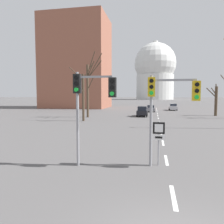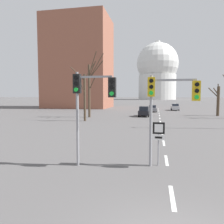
# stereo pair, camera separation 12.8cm
# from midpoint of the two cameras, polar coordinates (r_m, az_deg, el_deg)

# --- Properties ---
(lane_stripe_0) EXTENTS (0.16, 2.00, 0.01)m
(lane_stripe_0) POSITION_cam_midpoint_polar(r_m,az_deg,el_deg) (8.59, 15.30, -20.58)
(lane_stripe_0) COLOR silver
(lane_stripe_0) RESTS_ON ground_plane
(lane_stripe_1) EXTENTS (0.16, 2.00, 0.01)m
(lane_stripe_1) POSITION_cam_midpoint_polar(r_m,az_deg,el_deg) (12.80, 13.72, -12.08)
(lane_stripe_1) COLOR silver
(lane_stripe_1) RESTS_ON ground_plane
(lane_stripe_2) EXTENTS (0.16, 2.00, 0.01)m
(lane_stripe_2) POSITION_cam_midpoint_polar(r_m,az_deg,el_deg) (17.16, 12.97, -7.84)
(lane_stripe_2) COLOR silver
(lane_stripe_2) RESTS_ON ground_plane
(lane_stripe_3) EXTENTS (0.16, 2.00, 0.01)m
(lane_stripe_3) POSITION_cam_midpoint_polar(r_m,az_deg,el_deg) (21.58, 12.53, -5.33)
(lane_stripe_3) COLOR silver
(lane_stripe_3) RESTS_ON ground_plane
(lane_stripe_4) EXTENTS (0.16, 2.00, 0.01)m
(lane_stripe_4) POSITION_cam_midpoint_polar(r_m,az_deg,el_deg) (26.03, 12.24, -3.67)
(lane_stripe_4) COLOR silver
(lane_stripe_4) RESTS_ON ground_plane
(lane_stripe_5) EXTENTS (0.16, 2.00, 0.01)m
(lane_stripe_5) POSITION_cam_midpoint_polar(r_m,az_deg,el_deg) (30.49, 12.04, -2.50)
(lane_stripe_5) COLOR silver
(lane_stripe_5) RESTS_ON ground_plane
(lane_stripe_6) EXTENTS (0.16, 2.00, 0.01)m
(lane_stripe_6) POSITION_cam_midpoint_polar(r_m,az_deg,el_deg) (34.96, 11.89, -1.62)
(lane_stripe_6) COLOR silver
(lane_stripe_6) RESTS_ON ground_plane
(lane_stripe_7) EXTENTS (0.16, 2.00, 0.01)m
(lane_stripe_7) POSITION_cam_midpoint_polar(r_m,az_deg,el_deg) (39.44, 11.78, -0.95)
(lane_stripe_7) COLOR silver
(lane_stripe_7) RESTS_ON ground_plane
(lane_stripe_8) EXTENTS (0.16, 2.00, 0.01)m
(lane_stripe_8) POSITION_cam_midpoint_polar(r_m,az_deg,el_deg) (43.92, 11.68, -0.41)
(lane_stripe_8) COLOR silver
(lane_stripe_8) RESTS_ON ground_plane
(lane_stripe_9) EXTENTS (0.16, 2.00, 0.01)m
(lane_stripe_9) POSITION_cam_midpoint_polar(r_m,az_deg,el_deg) (48.41, 11.61, 0.03)
(lane_stripe_9) COLOR silver
(lane_stripe_9) RESTS_ON ground_plane
(lane_stripe_10) EXTENTS (0.16, 2.00, 0.01)m
(lane_stripe_10) POSITION_cam_midpoint_polar(r_m,az_deg,el_deg) (52.89, 11.55, 0.39)
(lane_stripe_10) COLOR silver
(lane_stripe_10) RESTS_ON ground_plane
(lane_stripe_11) EXTENTS (0.16, 2.00, 0.01)m
(lane_stripe_11) POSITION_cam_midpoint_polar(r_m,az_deg,el_deg) (57.38, 11.49, 0.70)
(lane_stripe_11) COLOR silver
(lane_stripe_11) RESTS_ON ground_plane
(lane_stripe_12) EXTENTS (0.16, 2.00, 0.01)m
(lane_stripe_12) POSITION_cam_midpoint_polar(r_m,az_deg,el_deg) (61.87, 11.45, 0.96)
(lane_stripe_12) COLOR silver
(lane_stripe_12) RESTS_ON ground_plane
(traffic_signal_centre_tall) EXTENTS (2.48, 0.34, 4.60)m
(traffic_signal_centre_tall) POSITION_cam_midpoint_polar(r_m,az_deg,el_deg) (11.10, 13.85, 3.66)
(traffic_signal_centre_tall) COLOR gray
(traffic_signal_centre_tall) RESTS_ON ground_plane
(traffic_signal_near_left) EXTENTS (2.16, 0.34, 4.76)m
(traffic_signal_near_left) POSITION_cam_midpoint_polar(r_m,az_deg,el_deg) (10.93, -6.23, 4.38)
(traffic_signal_near_left) COLOR gray
(traffic_signal_near_left) RESTS_ON ground_plane
(route_sign_post) EXTENTS (0.60, 0.08, 2.29)m
(route_sign_post) POSITION_cam_midpoint_polar(r_m,az_deg,el_deg) (11.46, 11.79, -6.06)
(route_sign_post) COLOR gray
(route_sign_post) RESTS_ON ground_plane
(sedan_near_left) EXTENTS (1.80, 4.15, 1.74)m
(sedan_near_left) POSITION_cam_midpoint_polar(r_m,az_deg,el_deg) (37.73, 7.82, 0.18)
(sedan_near_left) COLOR black
(sedan_near_left) RESTS_ON ground_plane
(sedan_near_right) EXTENTS (1.81, 4.00, 1.61)m
(sedan_near_right) POSITION_cam_midpoint_polar(r_m,az_deg,el_deg) (54.47, 15.60, 1.29)
(sedan_near_right) COLOR #B7B7BC
(sedan_near_right) RESTS_ON ground_plane
(sedan_mid_centre) EXTENTS (1.75, 3.86, 1.49)m
(sedan_mid_centre) POSITION_cam_midpoint_polar(r_m,az_deg,el_deg) (48.34, 10.02, 0.95)
(sedan_mid_centre) COLOR slate
(sedan_mid_centre) RESTS_ON ground_plane
(bare_tree_left_near) EXTENTS (3.08, 2.31, 10.50)m
(bare_tree_left_near) POSITION_cam_midpoint_polar(r_m,az_deg,el_deg) (35.85, -6.21, 6.60)
(bare_tree_left_near) COLOR #473828
(bare_tree_left_near) RESTS_ON ground_plane
(bare_tree_right_near) EXTENTS (1.82, 2.42, 5.59)m
(bare_tree_right_near) POSITION_cam_midpoint_polar(r_m,az_deg,el_deg) (42.40, 25.39, 2.90)
(bare_tree_right_near) COLOR #473828
(bare_tree_right_near) RESTS_ON ground_plane
(bare_tree_left_far) EXTENTS (3.63, 2.02, 8.04)m
(bare_tree_left_far) POSITION_cam_midpoint_polar(r_m,az_deg,el_deg) (30.79, -7.69, 4.41)
(bare_tree_left_far) COLOR #473828
(bare_tree_left_far) RESTS_ON ground_plane
(capitol_dome) EXTENTS (35.25, 35.25, 49.79)m
(capitol_dome) POSITION_cam_midpoint_polar(r_m,az_deg,el_deg) (194.54, 11.16, 10.40)
(capitol_dome) COLOR silver
(capitol_dome) RESTS_ON ground_plane
(apartment_block_left) EXTENTS (18.00, 14.00, 25.83)m
(apartment_block_left) POSITION_cam_midpoint_polar(r_m,az_deg,el_deg) (65.85, -9.25, 12.46)
(apartment_block_left) COLOR #935642
(apartment_block_left) RESTS_ON ground_plane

